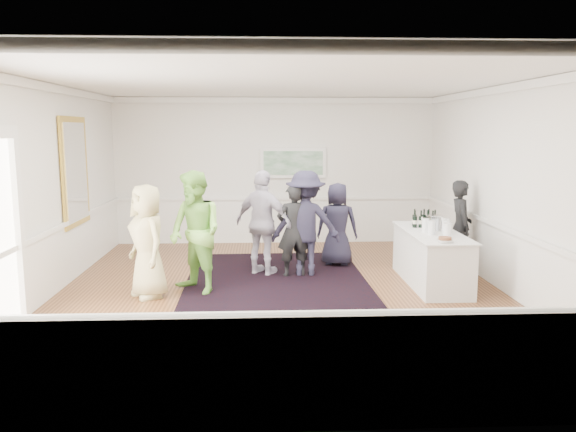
{
  "coord_description": "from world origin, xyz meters",
  "views": [
    {
      "loc": [
        -0.27,
        -8.37,
        2.51
      ],
      "look_at": [
        0.12,
        0.2,
        1.18
      ],
      "focal_mm": 35.0,
      "sensor_mm": 36.0,
      "label": 1
    }
  ],
  "objects_px": {
    "guest_tan": "(148,241)",
    "guest_navy": "(337,224)",
    "guest_green": "(196,232)",
    "guest_dark_b": "(294,231)",
    "guest_lilac": "(263,223)",
    "nut_bowl": "(445,240)",
    "bartender": "(460,227)",
    "ice_bucket": "(434,223)",
    "guest_dark_a": "(306,223)",
    "serving_table": "(431,258)"
  },
  "relations": [
    {
      "from": "guest_tan",
      "to": "guest_navy",
      "type": "xyz_separation_m",
      "value": [
        3.1,
        1.86,
        -0.08
      ]
    },
    {
      "from": "guest_green",
      "to": "guest_dark_b",
      "type": "distance_m",
      "value": 1.8
    },
    {
      "from": "guest_lilac",
      "to": "guest_navy",
      "type": "bearing_deg",
      "value": -125.39
    },
    {
      "from": "guest_dark_b",
      "to": "nut_bowl",
      "type": "height_order",
      "value": "guest_dark_b"
    },
    {
      "from": "guest_dark_b",
      "to": "nut_bowl",
      "type": "distance_m",
      "value": 2.59
    },
    {
      "from": "bartender",
      "to": "ice_bucket",
      "type": "distance_m",
      "value": 0.91
    },
    {
      "from": "guest_green",
      "to": "guest_navy",
      "type": "xyz_separation_m",
      "value": [
        2.41,
        1.67,
        -0.17
      ]
    },
    {
      "from": "bartender",
      "to": "guest_navy",
      "type": "height_order",
      "value": "bartender"
    },
    {
      "from": "guest_dark_a",
      "to": "guest_tan",
      "type": "bearing_deg",
      "value": 28.88
    },
    {
      "from": "serving_table",
      "to": "bartender",
      "type": "bearing_deg",
      "value": 45.23
    },
    {
      "from": "bartender",
      "to": "guest_dark_b",
      "type": "distance_m",
      "value": 2.96
    },
    {
      "from": "bartender",
      "to": "serving_table",
      "type": "bearing_deg",
      "value": 139.68
    },
    {
      "from": "guest_green",
      "to": "guest_lilac",
      "type": "relative_size",
      "value": 1.04
    },
    {
      "from": "serving_table",
      "to": "guest_green",
      "type": "relative_size",
      "value": 1.13
    },
    {
      "from": "guest_green",
      "to": "nut_bowl",
      "type": "height_order",
      "value": "guest_green"
    },
    {
      "from": "ice_bucket",
      "to": "bartender",
      "type": "bearing_deg",
      "value": 42.61
    },
    {
      "from": "guest_tan",
      "to": "guest_dark_b",
      "type": "relative_size",
      "value": 1.07
    },
    {
      "from": "bartender",
      "to": "guest_green",
      "type": "height_order",
      "value": "guest_green"
    },
    {
      "from": "nut_bowl",
      "to": "guest_dark_b",
      "type": "bearing_deg",
      "value": 146.16
    },
    {
      "from": "guest_dark_b",
      "to": "nut_bowl",
      "type": "bearing_deg",
      "value": 134.37
    },
    {
      "from": "guest_lilac",
      "to": "nut_bowl",
      "type": "distance_m",
      "value": 3.11
    },
    {
      "from": "guest_green",
      "to": "guest_dark_b",
      "type": "height_order",
      "value": "guest_green"
    },
    {
      "from": "guest_green",
      "to": "nut_bowl",
      "type": "distance_m",
      "value": 3.74
    },
    {
      "from": "guest_tan",
      "to": "nut_bowl",
      "type": "height_order",
      "value": "guest_tan"
    },
    {
      "from": "ice_bucket",
      "to": "guest_green",
      "type": "bearing_deg",
      "value": -173.2
    },
    {
      "from": "guest_dark_a",
      "to": "nut_bowl",
      "type": "distance_m",
      "value": 2.47
    },
    {
      "from": "bartender",
      "to": "ice_bucket",
      "type": "xyz_separation_m",
      "value": [
        -0.66,
        -0.61,
        0.17
      ]
    },
    {
      "from": "guest_navy",
      "to": "guest_lilac",
      "type": "bearing_deg",
      "value": 33.67
    },
    {
      "from": "guest_dark_a",
      "to": "guest_navy",
      "type": "xyz_separation_m",
      "value": [
        0.64,
        0.68,
        -0.14
      ]
    },
    {
      "from": "guest_lilac",
      "to": "ice_bucket",
      "type": "bearing_deg",
      "value": -161.56
    },
    {
      "from": "guest_dark_a",
      "to": "nut_bowl",
      "type": "xyz_separation_m",
      "value": [
        1.94,
        -1.53,
        -0.0
      ]
    },
    {
      "from": "bartender",
      "to": "guest_tan",
      "type": "distance_m",
      "value": 5.35
    },
    {
      "from": "guest_lilac",
      "to": "bartender",
      "type": "bearing_deg",
      "value": -149.38
    },
    {
      "from": "guest_green",
      "to": "nut_bowl",
      "type": "bearing_deg",
      "value": 36.91
    },
    {
      "from": "guest_green",
      "to": "guest_dark_a",
      "type": "height_order",
      "value": "guest_green"
    },
    {
      "from": "nut_bowl",
      "to": "serving_table",
      "type": "bearing_deg",
      "value": 85.14
    },
    {
      "from": "guest_dark_b",
      "to": "nut_bowl",
      "type": "xyz_separation_m",
      "value": [
        2.15,
        -1.44,
        0.1
      ]
    },
    {
      "from": "guest_lilac",
      "to": "guest_dark_a",
      "type": "relative_size",
      "value": 1.0
    },
    {
      "from": "serving_table",
      "to": "guest_green",
      "type": "xyz_separation_m",
      "value": [
        -3.78,
        -0.33,
        0.51
      ]
    },
    {
      "from": "guest_navy",
      "to": "nut_bowl",
      "type": "bearing_deg",
      "value": 129.93
    },
    {
      "from": "bartender",
      "to": "nut_bowl",
      "type": "xyz_separation_m",
      "value": [
        -0.8,
        -1.6,
        0.09
      ]
    },
    {
      "from": "guest_dark_a",
      "to": "guest_green",
      "type": "bearing_deg",
      "value": 32.54
    },
    {
      "from": "serving_table",
      "to": "guest_lilac",
      "type": "xyz_separation_m",
      "value": [
        -2.74,
        0.73,
        0.47
      ]
    },
    {
      "from": "guest_tan",
      "to": "guest_dark_a",
      "type": "bearing_deg",
      "value": 81.22
    },
    {
      "from": "guest_green",
      "to": "guest_navy",
      "type": "relative_size",
      "value": 1.23
    },
    {
      "from": "bartender",
      "to": "guest_lilac",
      "type": "xyz_separation_m",
      "value": [
        -3.47,
        -0.01,
        0.09
      ]
    },
    {
      "from": "guest_dark_a",
      "to": "guest_navy",
      "type": "relative_size",
      "value": 1.17
    },
    {
      "from": "bartender",
      "to": "guest_green",
      "type": "distance_m",
      "value": 4.63
    },
    {
      "from": "guest_navy",
      "to": "ice_bucket",
      "type": "bearing_deg",
      "value": 149.43
    },
    {
      "from": "serving_table",
      "to": "guest_dark_a",
      "type": "bearing_deg",
      "value": 161.89
    }
  ]
}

